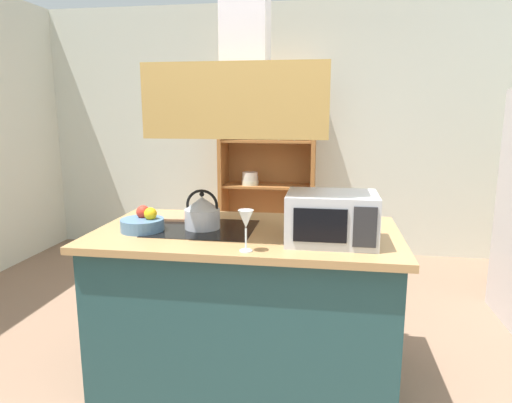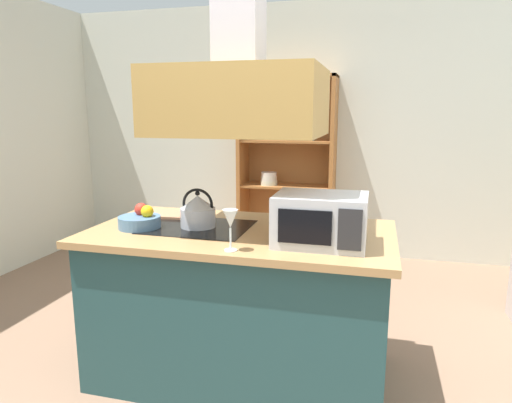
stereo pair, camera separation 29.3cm
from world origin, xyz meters
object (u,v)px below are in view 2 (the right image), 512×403
Objects in this scene: kettle at (198,211)px; wine_glass_on_counter at (230,221)px; microwave at (321,220)px; fruit_bowl at (140,220)px; cutting_board at (166,214)px; dish_cabinet at (287,178)px.

wine_glass_on_counter is (0.33, -0.39, 0.06)m from kettle.
microwave is 2.23× the size of wine_glass_on_counter.
kettle is at bearing 16.84° from fruit_bowl.
cutting_board is at bearing 90.02° from fruit_bowl.
kettle is at bearing -36.51° from cutting_board.
fruit_bowl is (-0.32, -0.10, -0.05)m from kettle.
kettle is at bearing -91.53° from dish_cabinet.
fruit_bowl reaches higher than cutting_board.
wine_glass_on_counter is (0.65, -0.63, 0.14)m from cutting_board.
dish_cabinet is 9.38× the size of wine_glass_on_counter.
cutting_board is 0.34m from fruit_bowl.
wine_glass_on_counter is (-0.41, -0.22, 0.02)m from microwave.
dish_cabinet is 5.69× the size of cutting_board.
cutting_board is 0.91m from wine_glass_on_counter.
fruit_bowl is (0.00, -0.34, 0.04)m from cutting_board.
dish_cabinet is 2.20m from cutting_board.
fruit_bowl is at bearing -98.77° from dish_cabinet.
cutting_board is at bearing 143.49° from kettle.
dish_cabinet reaches higher than fruit_bowl.
dish_cabinet is at bearing 79.90° from cutting_board.
kettle is 0.34m from fruit_bowl.
microwave reaches higher than kettle.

